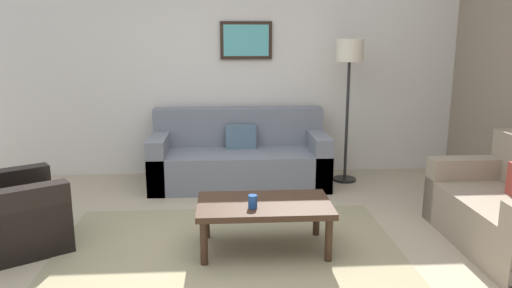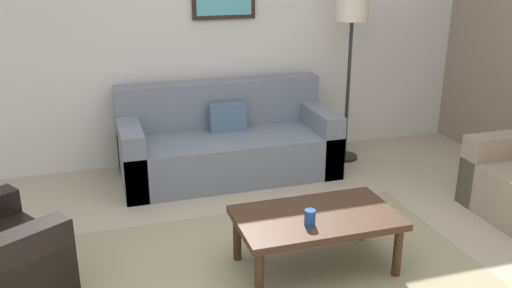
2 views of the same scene
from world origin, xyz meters
The scene contains 7 objects.
ground_plane centered at (0.00, 0.00, 0.00)m, with size 8.00×8.00×0.00m, color tan.
rear_partition centered at (0.00, 2.60, 1.40)m, with size 6.00×0.12×2.80m, color silver.
area_rug centered at (0.00, 0.00, 0.00)m, with size 2.87×2.33×0.01m, color gray.
couch_main centered at (0.15, 2.10, 0.30)m, with size 2.07×0.91×0.88m.
coffee_table centered at (0.30, 0.18, 0.36)m, with size 1.10×0.64×0.41m.
cup centered at (0.20, 0.06, 0.46)m, with size 0.07×0.07×0.11m, color #1E478C.
lamp_standing centered at (1.45, 2.07, 1.41)m, with size 0.32×0.32×1.71m.
Camera 2 is at (-1.09, -2.89, 2.10)m, focal length 38.44 mm.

